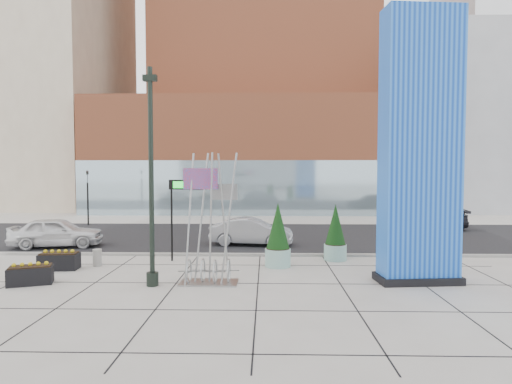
{
  "coord_description": "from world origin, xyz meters",
  "views": [
    {
      "loc": [
        1.3,
        -16.42,
        4.16
      ],
      "look_at": [
        0.85,
        2.0,
        3.2
      ],
      "focal_mm": 30.0,
      "sensor_mm": 36.0,
      "label": 1
    }
  ],
  "objects_px": {
    "car_silver_mid": "(252,232)",
    "car_white_west": "(57,233)",
    "concrete_bollard": "(97,258)",
    "overhead_street_sign": "(185,191)",
    "lamp_post": "(151,198)",
    "public_art_sculpture": "(209,249)",
    "blue_pylon": "(420,152)"
  },
  "relations": [
    {
      "from": "lamp_post",
      "to": "public_art_sculpture",
      "type": "relative_size",
      "value": 1.62
    },
    {
      "from": "blue_pylon",
      "to": "lamp_post",
      "type": "distance_m",
      "value": 9.84
    },
    {
      "from": "blue_pylon",
      "to": "public_art_sculpture",
      "type": "bearing_deg",
      "value": 177.01
    },
    {
      "from": "lamp_post",
      "to": "car_white_west",
      "type": "height_order",
      "value": "lamp_post"
    },
    {
      "from": "blue_pylon",
      "to": "lamp_post",
      "type": "xyz_separation_m",
      "value": [
        -9.68,
        -0.72,
        -1.64
      ]
    },
    {
      "from": "concrete_bollard",
      "to": "public_art_sculpture",
      "type": "bearing_deg",
      "value": -27.23
    },
    {
      "from": "blue_pylon",
      "to": "lamp_post",
      "type": "relative_size",
      "value": 1.29
    },
    {
      "from": "car_silver_mid",
      "to": "car_white_west",
      "type": "bearing_deg",
      "value": 101.86
    },
    {
      "from": "concrete_bollard",
      "to": "overhead_street_sign",
      "type": "relative_size",
      "value": 0.2
    },
    {
      "from": "concrete_bollard",
      "to": "blue_pylon",
      "type": "bearing_deg",
      "value": -10.3
    },
    {
      "from": "overhead_street_sign",
      "to": "public_art_sculpture",
      "type": "bearing_deg",
      "value": -53.8
    },
    {
      "from": "concrete_bollard",
      "to": "car_white_west",
      "type": "height_order",
      "value": "car_white_west"
    },
    {
      "from": "blue_pylon",
      "to": "public_art_sculpture",
      "type": "xyz_separation_m",
      "value": [
        -7.68,
        -0.34,
        -3.56
      ]
    },
    {
      "from": "lamp_post",
      "to": "car_white_west",
      "type": "bearing_deg",
      "value": 133.89
    },
    {
      "from": "public_art_sculpture",
      "to": "car_silver_mid",
      "type": "xyz_separation_m",
      "value": [
        1.27,
        7.93,
        -0.52
      ]
    },
    {
      "from": "overhead_street_sign",
      "to": "car_silver_mid",
      "type": "relative_size",
      "value": 0.82
    },
    {
      "from": "car_white_west",
      "to": "car_silver_mid",
      "type": "relative_size",
      "value": 1.04
    },
    {
      "from": "blue_pylon",
      "to": "lamp_post",
      "type": "height_order",
      "value": "blue_pylon"
    },
    {
      "from": "lamp_post",
      "to": "overhead_street_sign",
      "type": "xyz_separation_m",
      "value": [
        0.41,
        4.18,
        0.01
      ]
    },
    {
      "from": "lamp_post",
      "to": "concrete_bollard",
      "type": "bearing_deg",
      "value": 136.4
    },
    {
      "from": "public_art_sculpture",
      "to": "car_silver_mid",
      "type": "distance_m",
      "value": 8.04
    },
    {
      "from": "lamp_post",
      "to": "public_art_sculpture",
      "type": "bearing_deg",
      "value": 10.82
    },
    {
      "from": "car_silver_mid",
      "to": "lamp_post",
      "type": "bearing_deg",
      "value": 165.55
    },
    {
      "from": "overhead_street_sign",
      "to": "car_silver_mid",
      "type": "height_order",
      "value": "overhead_street_sign"
    },
    {
      "from": "concrete_bollard",
      "to": "car_silver_mid",
      "type": "relative_size",
      "value": 0.16
    },
    {
      "from": "public_art_sculpture",
      "to": "car_white_west",
      "type": "bearing_deg",
      "value": 143.74
    },
    {
      "from": "lamp_post",
      "to": "concrete_bollard",
      "type": "height_order",
      "value": "lamp_post"
    },
    {
      "from": "lamp_post",
      "to": "public_art_sculpture",
      "type": "distance_m",
      "value": 2.79
    },
    {
      "from": "concrete_bollard",
      "to": "car_silver_mid",
      "type": "xyz_separation_m",
      "value": [
        6.49,
        5.24,
        0.38
      ]
    },
    {
      "from": "concrete_bollard",
      "to": "lamp_post",
      "type": "bearing_deg",
      "value": -43.6
    },
    {
      "from": "car_white_west",
      "to": "car_silver_mid",
      "type": "distance_m",
      "value": 10.45
    },
    {
      "from": "blue_pylon",
      "to": "lamp_post",
      "type": "bearing_deg",
      "value": 178.74
    }
  ]
}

